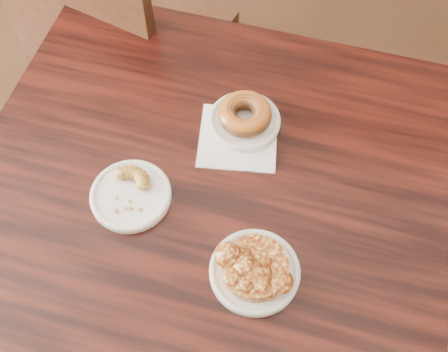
# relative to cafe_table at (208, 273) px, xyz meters

# --- Properties ---
(floor) EXTENTS (5.00, 5.00, 0.00)m
(floor) POSITION_rel_cafe_table_xyz_m (-0.17, -0.10, -0.38)
(floor) COLOR black
(floor) RESTS_ON ground
(cafe_table) EXTENTS (1.03, 1.03, 0.75)m
(cafe_table) POSITION_rel_cafe_table_xyz_m (0.00, 0.00, 0.00)
(cafe_table) COLOR black
(cafe_table) RESTS_ON floor
(chair_far) EXTENTS (0.63, 0.63, 0.90)m
(chair_far) POSITION_rel_cafe_table_xyz_m (-0.31, 0.66, 0.08)
(chair_far) COLOR black
(chair_far) RESTS_ON floor
(napkin) EXTENTS (0.16, 0.16, 0.00)m
(napkin) POSITION_rel_cafe_table_xyz_m (0.05, 0.15, 0.38)
(napkin) COLOR white
(napkin) RESTS_ON cafe_table
(plate_donut) EXTENTS (0.14, 0.14, 0.01)m
(plate_donut) POSITION_rel_cafe_table_xyz_m (0.05, 0.18, 0.38)
(plate_donut) COLOR white
(plate_donut) RESTS_ON napkin
(plate_cruller) EXTENTS (0.15, 0.15, 0.01)m
(plate_cruller) POSITION_rel_cafe_table_xyz_m (-0.13, -0.01, 0.38)
(plate_cruller) COLOR white
(plate_cruller) RESTS_ON cafe_table
(plate_fritter) EXTENTS (0.16, 0.16, 0.01)m
(plate_fritter) POSITION_rel_cafe_table_xyz_m (0.11, -0.13, 0.38)
(plate_fritter) COLOR silver
(plate_fritter) RESTS_ON cafe_table
(glazed_donut) EXTENTS (0.11, 0.11, 0.04)m
(glazed_donut) POSITION_rel_cafe_table_xyz_m (0.05, 0.18, 0.41)
(glazed_donut) COLOR brown
(glazed_donut) RESTS_ON plate_donut
(apple_fritter) EXTENTS (0.15, 0.15, 0.04)m
(apple_fritter) POSITION_rel_cafe_table_xyz_m (0.11, -0.13, 0.41)
(apple_fritter) COLOR #441207
(apple_fritter) RESTS_ON plate_fritter
(cruller_fragment) EXTENTS (0.09, 0.09, 0.02)m
(cruller_fragment) POSITION_rel_cafe_table_xyz_m (-0.13, -0.01, 0.40)
(cruller_fragment) COLOR brown
(cruller_fragment) RESTS_ON plate_cruller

